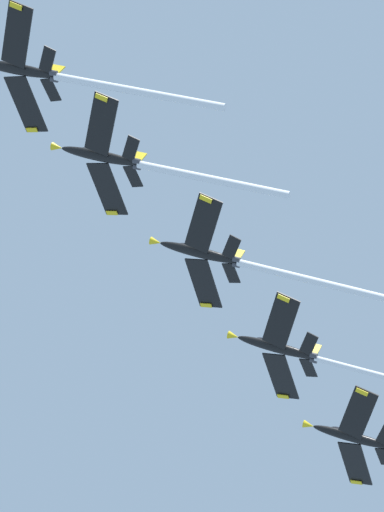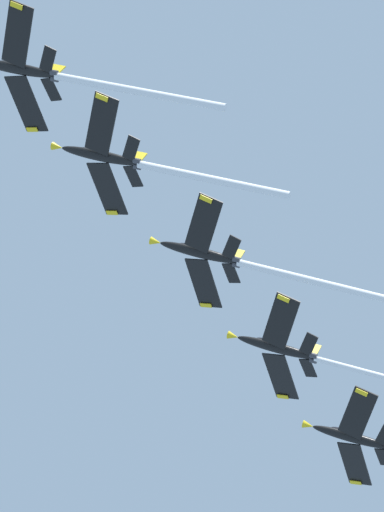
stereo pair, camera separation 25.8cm
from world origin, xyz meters
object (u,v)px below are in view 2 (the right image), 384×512
at_px(jet_lead, 61,77).
at_px(jet_third, 239,262).
at_px(jet_second, 139,164).
at_px(jet_fourth, 307,356).
at_px(jet_fifth, 383,446).

distance_m(jet_lead, jet_third, 35.58).
distance_m(jet_lead, jet_second, 15.78).
xyz_separation_m(jet_third, jet_fourth, (4.44, 15.27, -5.60)).
height_order(jet_fourth, jet_fifth, jet_fourth).
relative_size(jet_third, jet_fifth, 0.93).
bearing_deg(jet_fifth, jet_fourth, -109.52).
bearing_deg(jet_lead, jet_fourth, 69.24).
bearing_deg(jet_fourth, jet_second, -110.88).
height_order(jet_second, jet_third, jet_second).
distance_m(jet_second, jet_fifth, 54.68).
distance_m(jet_second, jet_fourth, 36.55).
bearing_deg(jet_second, jet_lead, -110.49).
height_order(jet_second, jet_fourth, jet_second).
height_order(jet_lead, jet_third, jet_lead).
height_order(jet_lead, jet_fifth, jet_lead).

